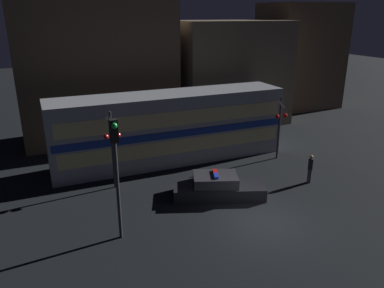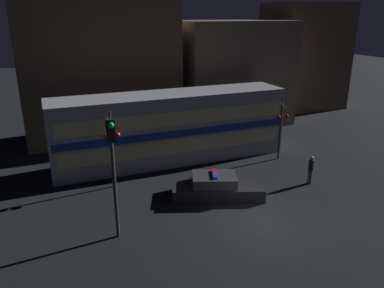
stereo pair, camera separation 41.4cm
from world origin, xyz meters
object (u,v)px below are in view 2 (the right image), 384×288
object	(u,v)px
train	(171,127)
crossing_signal_near	(281,123)
pedestrian	(311,170)
traffic_light_corner	(113,160)
police_car	(217,188)

from	to	relation	value
train	crossing_signal_near	size ratio (longest dim) A/B	3.59
pedestrian	traffic_light_corner	size ratio (longest dim) A/B	0.32
train	traffic_light_corner	distance (m)	9.06
pedestrian	crossing_signal_near	distance (m)	4.11
train	police_car	world-z (taller)	train
police_car	pedestrian	bearing A→B (deg)	14.78
pedestrian	traffic_light_corner	world-z (taller)	traffic_light_corner
train	police_car	size ratio (longest dim) A/B	2.96
traffic_light_corner	pedestrian	bearing A→B (deg)	6.46
train	crossing_signal_near	world-z (taller)	train
train	crossing_signal_near	bearing A→B (deg)	-21.27
train	pedestrian	bearing A→B (deg)	-46.93
train	traffic_light_corner	world-z (taller)	traffic_light_corner
police_car	pedestrian	world-z (taller)	pedestrian
train	traffic_light_corner	xyz separation A→B (m)	(-4.96, -7.47, 1.31)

